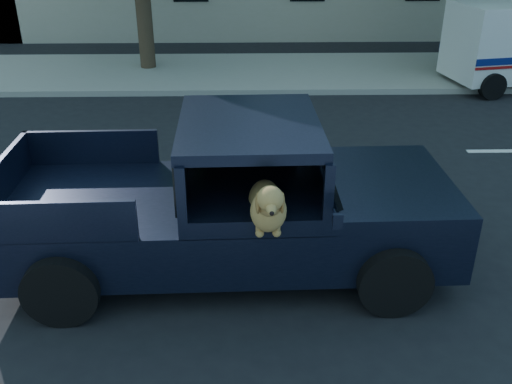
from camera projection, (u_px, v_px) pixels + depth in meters
ground at (330, 245)px, 8.22m from camera, size 120.00×120.00×0.00m
far_sidewalk at (286, 72)px, 16.39m from camera, size 60.00×4.00×0.15m
lane_stripes at (407, 152)px, 11.29m from camera, size 21.60×0.14×0.01m
pickup_truck at (222, 220)px, 7.48m from camera, size 5.78×2.97×2.05m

